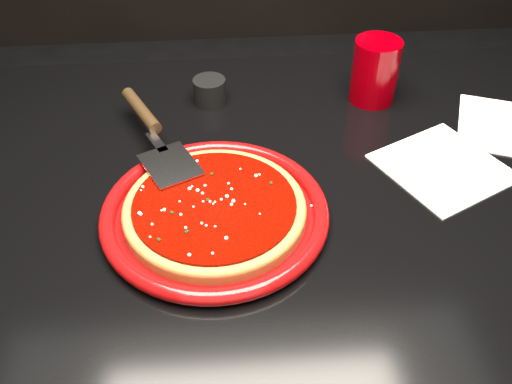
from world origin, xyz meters
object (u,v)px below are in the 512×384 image
ramekin (210,91)px  cup (375,71)px  pizza_server (156,133)px  table (261,332)px  plate (215,213)px

ramekin → cup: bearing=-2.9°
pizza_server → table: bearing=-55.7°
plate → table: bearing=41.9°
table → cup: 0.53m
table → ramekin: ramekin is taller
table → ramekin: size_ratio=20.64×
pizza_server → ramekin: (0.09, 0.15, -0.02)m
pizza_server → ramekin: size_ratio=5.22×
cup → ramekin: bearing=177.1°
plate → pizza_server: size_ratio=1.05×
pizza_server → ramekin: 0.17m
table → ramekin: 0.47m
pizza_server → cup: 0.40m
ramekin → pizza_server: bearing=-120.3°
cup → table: bearing=-134.0°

